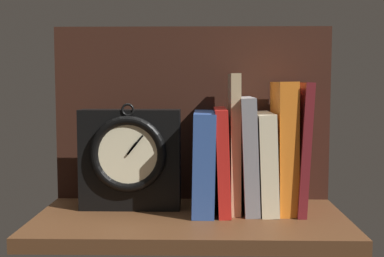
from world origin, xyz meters
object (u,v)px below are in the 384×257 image
at_px(book_cream_twain, 265,161).
at_px(book_maroon_dawkins, 299,147).
at_px(book_red_requiem, 222,159).
at_px(book_gray_chess, 248,154).
at_px(framed_clock, 130,158).
at_px(book_blue_modern, 204,161).
at_px(book_orange_pandolfini, 284,146).
at_px(book_tan_shortstories, 234,142).

distance_m(book_cream_twain, book_maroon_dawkins, 0.07).
distance_m(book_red_requiem, book_cream_twain, 0.08).
bearing_deg(book_cream_twain, book_gray_chess, 180.00).
distance_m(book_gray_chess, book_maroon_dawkins, 0.10).
bearing_deg(book_red_requiem, book_maroon_dawkins, 0.00).
bearing_deg(framed_clock, book_red_requiem, 0.76).
xyz_separation_m(book_blue_modern, framed_clock, (-0.14, -0.00, 0.00)).
distance_m(book_blue_modern, book_red_requiem, 0.03).
xyz_separation_m(book_orange_pandolfini, framed_clock, (-0.29, -0.00, -0.02)).
bearing_deg(book_orange_pandolfini, book_gray_chess, 180.00).
relative_size(book_blue_modern, book_tan_shortstories, 0.72).
bearing_deg(book_cream_twain, book_tan_shortstories, 180.00).
bearing_deg(book_tan_shortstories, book_cream_twain, 0.00).
xyz_separation_m(book_gray_chess, book_cream_twain, (0.03, 0.00, -0.01)).
height_order(book_red_requiem, book_cream_twain, book_red_requiem).
height_order(book_tan_shortstories, book_gray_chess, book_tan_shortstories).
bearing_deg(book_maroon_dawkins, book_gray_chess, 180.00).
xyz_separation_m(book_blue_modern, book_red_requiem, (0.03, 0.00, 0.00)).
bearing_deg(book_blue_modern, framed_clock, -179.05).
height_order(book_cream_twain, book_maroon_dawkins, book_maroon_dawkins).
xyz_separation_m(book_gray_chess, book_maroon_dawkins, (0.10, 0.00, 0.01)).
xyz_separation_m(book_blue_modern, book_orange_pandolfini, (0.15, 0.00, 0.03)).
distance_m(book_blue_modern, book_gray_chess, 0.08).
bearing_deg(book_tan_shortstories, framed_clock, -179.33).
distance_m(book_maroon_dawkins, framed_clock, 0.32).
xyz_separation_m(book_blue_modern, book_tan_shortstories, (0.06, 0.00, 0.04)).
relative_size(book_red_requiem, framed_clock, 0.95).
distance_m(book_red_requiem, book_tan_shortstories, 0.04).
xyz_separation_m(book_red_requiem, book_orange_pandolfini, (0.12, 0.00, 0.02)).
xyz_separation_m(book_red_requiem, book_tan_shortstories, (0.02, 0.00, 0.03)).
distance_m(book_blue_modern, book_maroon_dawkins, 0.18).
bearing_deg(book_maroon_dawkins, book_orange_pandolfini, 180.00).
distance_m(book_blue_modern, book_cream_twain, 0.11).
height_order(book_blue_modern, book_cream_twain, book_blue_modern).
distance_m(book_red_requiem, framed_clock, 0.17).
distance_m(book_cream_twain, book_orange_pandolfini, 0.05).
xyz_separation_m(book_tan_shortstories, book_cream_twain, (0.06, 0.00, -0.04)).
relative_size(book_tan_shortstories, framed_clock, 1.27).
height_order(book_gray_chess, framed_clock, book_gray_chess).
xyz_separation_m(book_red_requiem, book_maroon_dawkins, (0.14, 0.00, 0.02)).
height_order(book_gray_chess, book_cream_twain, book_gray_chess).
xyz_separation_m(book_cream_twain, book_orange_pandolfini, (0.04, 0.00, 0.03)).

